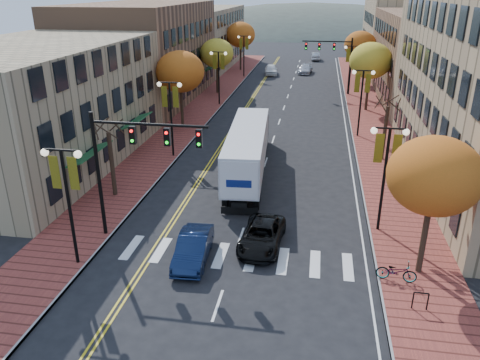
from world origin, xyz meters
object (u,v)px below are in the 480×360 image
at_px(semi_truck, 249,145).
at_px(black_suv, 262,236).
at_px(navy_sedan, 193,248).
at_px(bicycle, 397,271).

distance_m(semi_truck, black_suv, 10.59).
height_order(navy_sedan, black_suv, navy_sedan).
bearing_deg(black_suv, navy_sedan, -145.70).
bearing_deg(black_suv, semi_truck, 105.82).
bearing_deg(bicycle, black_suv, 77.34).
bearing_deg(navy_sedan, bicycle, -5.72).
distance_m(semi_truck, bicycle, 15.38).
height_order(semi_truck, black_suv, semi_truck).
distance_m(black_suv, bicycle, 6.93).
bearing_deg(bicycle, navy_sedan, 94.48).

